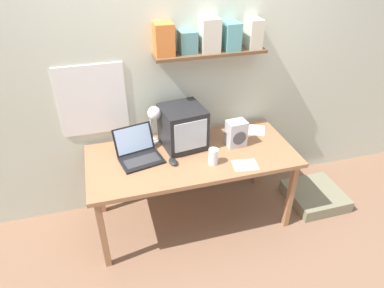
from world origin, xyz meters
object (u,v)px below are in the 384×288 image
laptop (138,151)px  loose_paper_near_laptop (252,130)px  computer_mouse (173,162)px  floor_cushion (315,196)px  crt_monitor (183,127)px  space_heater (236,133)px  desk_lamp (154,117)px  juice_glass (213,157)px  loose_paper_near_monitor (245,165)px  corner_desk (192,160)px

laptop → loose_paper_near_laptop: laptop is taller
computer_mouse → floor_cushion: (1.39, -0.02, -0.66)m
crt_monitor → space_heater: 0.45m
laptop → space_heater: size_ratio=1.68×
crt_monitor → desk_lamp: bearing=158.7°
desk_lamp → space_heater: 0.69m
juice_glass → loose_paper_near_laptop: juice_glass is taller
juice_glass → loose_paper_near_monitor: size_ratio=0.63×
juice_glass → computer_mouse: juice_glass is taller
computer_mouse → loose_paper_near_monitor: size_ratio=0.55×
juice_glass → floor_cushion: bearing=3.2°
desk_lamp → laptop: bearing=-162.2°
juice_glass → space_heater: bearing=36.8°
juice_glass → computer_mouse: 0.32m
desk_lamp → space_heater: desk_lamp is taller
computer_mouse → desk_lamp: bearing=105.2°
loose_paper_near_monitor → computer_mouse: bearing=161.6°
space_heater → computer_mouse: (-0.57, -0.12, -0.10)m
crt_monitor → floor_cushion: bearing=-19.4°
loose_paper_near_laptop → desk_lamp: bearing=-179.0°
laptop → juice_glass: size_ratio=2.89×
desk_lamp → loose_paper_near_laptop: desk_lamp is taller
crt_monitor → juice_glass: 0.38m
juice_glass → space_heater: 0.34m
crt_monitor → desk_lamp: (-0.22, 0.06, 0.10)m
space_heater → corner_desk: bearing=-179.5°
juice_glass → desk_lamp: bearing=135.1°
floor_cushion → space_heater: bearing=170.3°
laptop → juice_glass: laptop is taller
crt_monitor → computer_mouse: size_ratio=3.36×
corner_desk → loose_paper_near_laptop: size_ratio=5.86×
laptop → desk_lamp: bearing=27.8°
laptop → desk_lamp: 0.30m
juice_glass → floor_cushion: size_ratio=0.26×
loose_paper_near_monitor → loose_paper_near_laptop: same height
laptop → computer_mouse: bearing=-44.7°
desk_lamp → loose_paper_near_laptop: 0.93m
crt_monitor → juice_glass: bearing=-71.6°
loose_paper_near_monitor → floor_cushion: (0.85, 0.15, -0.65)m
laptop → loose_paper_near_laptop: (1.05, 0.15, -0.06)m
space_heater → floor_cushion: (0.82, -0.14, -0.76)m
desk_lamp → juice_glass: (0.38, -0.38, -0.21)m
space_heater → floor_cushion: 1.12m
floor_cushion → desk_lamp: bearing=167.7°
space_heater → loose_paper_near_laptop: size_ratio=0.78×
corner_desk → laptop: bearing=169.4°
desk_lamp → loose_paper_near_laptop: bearing=-20.9°
laptop → loose_paper_near_laptop: bearing=-3.6°
laptop → juice_glass: 0.60m
space_heater → computer_mouse: 0.59m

